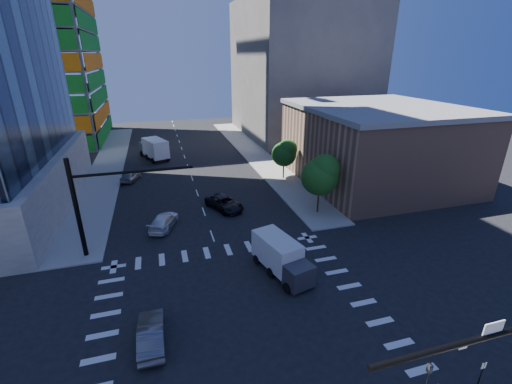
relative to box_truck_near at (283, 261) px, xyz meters
name	(u,v)px	position (x,y,z in m)	size (l,w,h in m)	color
ground	(241,318)	(-4.54, -3.98, -1.30)	(160.00, 160.00, 0.00)	black
road_markings	(241,318)	(-4.54, -3.98, -1.30)	(20.00, 20.00, 0.01)	silver
sidewalk_ne	(255,154)	(7.96, 36.02, -1.23)	(5.00, 60.00, 0.15)	gray
sidewalk_nw	(108,165)	(-17.04, 36.02, -1.23)	(5.00, 60.00, 0.15)	gray
construction_building	(12,9)	(-31.96, 57.95, 23.31)	(25.16, 34.50, 70.60)	gray
commercial_building	(376,144)	(20.46, 18.02, 4.01)	(20.50, 22.50, 10.60)	#A2775E
bg_building_ne	(300,69)	(22.46, 51.02, 12.70)	(24.00, 30.00, 28.00)	#5A5551
signal_mast_nw	(94,198)	(-14.54, 7.52, 4.19)	(10.20, 0.40, 9.00)	black
tree_south	(322,174)	(8.09, 9.92, 3.38)	(4.16, 4.16, 6.82)	#382316
tree_north	(285,153)	(8.39, 21.92, 2.68)	(3.54, 3.52, 5.78)	#382316
no_parking_sign	(481,374)	(6.16, -12.98, 0.08)	(0.30, 0.06, 2.20)	black
car_nb_far	(224,203)	(-2.08, 14.05, -0.56)	(2.48, 5.38, 1.49)	black
car_sb_near	(164,221)	(-9.06, 11.29, -0.58)	(2.04, 5.01, 1.45)	white
car_sb_mid	(131,175)	(-13.04, 27.59, -0.53)	(1.82, 4.51, 1.54)	#96979D
car_sb_cross	(151,334)	(-10.42, -4.56, -0.57)	(1.56, 4.46, 1.47)	#545359
box_truck_near	(283,261)	(0.00, 0.00, 0.00)	(3.73, 6.04, 2.95)	black
box_truck_far	(153,150)	(-9.72, 38.36, 0.28)	(5.11, 7.39, 3.57)	black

